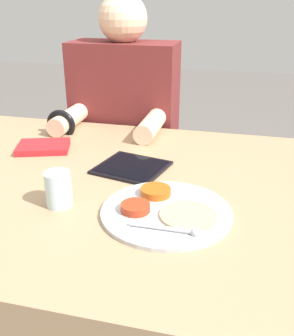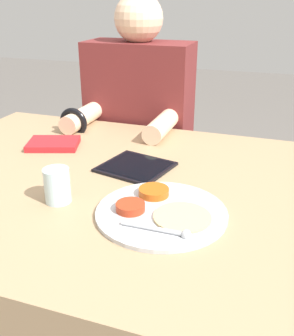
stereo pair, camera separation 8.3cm
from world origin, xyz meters
name	(u,v)px [view 2 (the right image)]	position (x,y,z in m)	size (l,w,h in m)	color
dining_table	(107,283)	(0.00, 0.00, 0.37)	(1.27, 0.97, 0.74)	#9E7F5B
thali_tray	(160,211)	(0.21, -0.14, 0.75)	(0.31, 0.31, 0.03)	#B7BABF
red_notebook	(54,144)	(-0.26, 0.17, 0.75)	(0.20, 0.17, 0.02)	silver
tablet_device	(136,167)	(0.07, 0.09, 0.75)	(0.23, 0.22, 0.01)	black
person_diner	(139,154)	(-0.11, 0.60, 0.57)	(0.43, 0.43, 1.22)	black
drinking_glass	(57,185)	(-0.04, -0.16, 0.79)	(0.06, 0.06, 0.09)	silver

